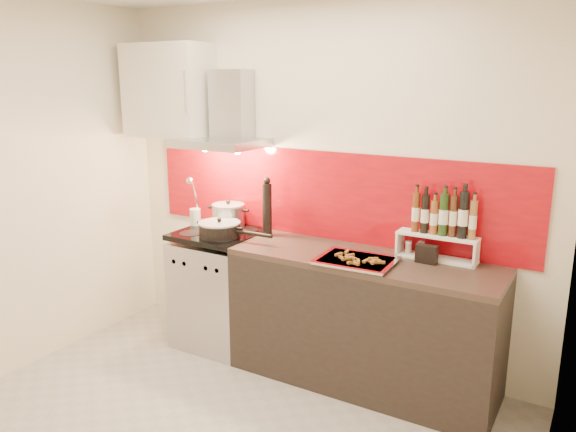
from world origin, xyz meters
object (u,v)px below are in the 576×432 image
Objects in this scene: saute_pan at (220,229)px; baking_tray at (356,260)px; pepper_mill at (267,207)px; range_stove at (220,289)px; counter at (363,321)px; stock_pot at (228,216)px.

baking_tray is (1.10, -0.02, -0.05)m from saute_pan.
pepper_mill is at bearing 43.39° from saute_pan.
pepper_mill is (0.26, 0.24, 0.15)m from saute_pan.
saute_pan reaches higher than range_stove.
range_stove is 1.20m from counter.
saute_pan is (0.09, -0.10, 0.52)m from range_stove.
stock_pot is (-0.01, 0.14, 0.56)m from range_stove.
baking_tray is at bearing -17.52° from pepper_mill.
saute_pan reaches higher than baking_tray.
counter is at bearing 0.23° from range_stove.
saute_pan is 1.10m from baking_tray.
counter is 4.09× the size of pepper_mill.
saute_pan is at bearing -47.02° from range_stove.
baking_tray is at bearing -92.75° from counter.
baking_tray is at bearing -12.47° from stock_pot.
pepper_mill reaches higher than counter.
pepper_mill is (0.35, 0.14, 0.67)m from range_stove.
pepper_mill is at bearing 170.80° from counter.
stock_pot is (-1.21, 0.14, 0.55)m from counter.
counter is at bearing -9.20° from pepper_mill.
range_stove is 0.54m from saute_pan.
stock_pot is 1.24m from baking_tray.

